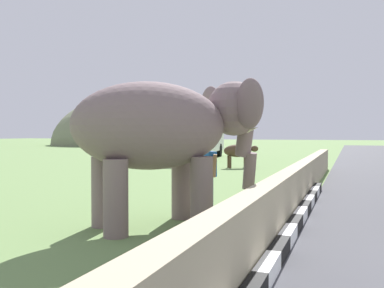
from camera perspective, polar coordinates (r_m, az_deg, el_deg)
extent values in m
cube|color=white|center=(5.40, 10.41, -16.83)|extent=(0.90, 0.20, 0.24)
cube|color=black|center=(6.25, 12.00, -14.29)|extent=(0.90, 0.20, 0.24)
cube|color=white|center=(7.11, 13.19, -12.35)|extent=(0.90, 0.20, 0.24)
cube|color=black|center=(7.98, 14.10, -10.82)|extent=(0.90, 0.20, 0.24)
cube|color=white|center=(8.86, 14.83, -9.60)|extent=(0.90, 0.20, 0.24)
cube|color=black|center=(9.74, 15.42, -8.59)|extent=(0.90, 0.20, 0.24)
cube|color=white|center=(10.62, 15.91, -7.75)|extent=(0.90, 0.20, 0.24)
cube|color=black|center=(11.51, 16.33, -7.04)|extent=(0.90, 0.20, 0.24)
cube|color=white|center=(12.39, 16.68, -6.43)|extent=(0.90, 0.20, 0.24)
cube|color=black|center=(13.28, 16.99, -5.90)|extent=(0.90, 0.20, 0.24)
cube|color=tan|center=(8.05, 12.07, -7.95)|extent=(28.00, 0.36, 1.00)
cylinder|color=slate|center=(8.80, -1.42, -5.90)|extent=(0.44, 0.44, 1.37)
cylinder|color=slate|center=(8.00, 1.34, -6.65)|extent=(0.44, 0.44, 1.37)
cylinder|color=slate|center=(8.23, -12.27, -6.45)|extent=(0.44, 0.44, 1.37)
cylinder|color=slate|center=(7.37, -10.54, -7.38)|extent=(0.44, 0.44, 1.37)
ellipsoid|color=slate|center=(7.98, -5.59, 2.53)|extent=(3.37, 3.27, 1.70)
sphere|color=slate|center=(8.83, 5.84, 4.92)|extent=(1.16, 1.16, 1.16)
ellipsoid|color=#D84C8C|center=(9.00, 7.41, 5.80)|extent=(0.70, 0.72, 0.44)
ellipsoid|color=slate|center=(9.43, 2.55, 5.01)|extent=(0.78, 0.83, 1.00)
ellipsoid|color=slate|center=(8.11, 7.94, 5.57)|extent=(0.78, 0.83, 1.00)
cylinder|color=slate|center=(8.98, 7.40, 1.34)|extent=(0.62, 0.63, 1.00)
cylinder|color=slate|center=(9.08, 7.99, -3.71)|extent=(0.44, 0.44, 0.83)
cone|color=beige|center=(9.18, 6.12, 1.98)|extent=(0.48, 0.51, 0.22)
cone|color=beige|center=(8.71, 8.11, 1.99)|extent=(0.48, 0.51, 0.22)
cylinder|color=navy|center=(9.67, 1.80, -6.87)|extent=(0.15, 0.15, 0.82)
cylinder|color=navy|center=(9.51, 2.52, -7.01)|extent=(0.15, 0.15, 0.82)
cube|color=#1E59B2|center=(9.51, 2.16, -2.76)|extent=(0.42, 0.47, 0.58)
cylinder|color=#9E7251|center=(9.72, 1.23, -2.84)|extent=(0.13, 0.13, 0.52)
cylinder|color=#9E7251|center=(9.31, 3.13, -3.04)|extent=(0.15, 0.17, 0.53)
sphere|color=#9E7251|center=(9.49, 2.16, -0.17)|extent=(0.23, 0.23, 0.23)
cube|color=silver|center=(29.13, 0.64, 1.87)|extent=(10.09, 3.94, 3.00)
cube|color=#3F5160|center=(29.14, 0.64, 2.93)|extent=(9.32, 3.86, 0.76)
cylinder|color=black|center=(32.47, -0.20, -0.82)|extent=(1.03, 0.45, 1.00)
cylinder|color=black|center=(32.04, 3.82, -0.85)|extent=(1.03, 0.45, 1.00)
cylinder|color=black|center=(26.38, -3.23, -1.36)|extent=(1.03, 0.45, 1.00)
cylinder|color=black|center=(25.85, 1.68, -1.42)|extent=(1.03, 0.45, 1.00)
cylinder|color=#473323|center=(21.98, 7.34, -2.40)|extent=(0.12, 0.12, 0.65)
cylinder|color=#473323|center=(21.63, 7.63, -2.46)|extent=(0.12, 0.12, 0.65)
cylinder|color=#473323|center=(21.72, 5.08, -2.44)|extent=(0.12, 0.12, 0.65)
cylinder|color=#473323|center=(21.37, 5.34, -2.50)|extent=(0.12, 0.12, 0.65)
ellipsoid|color=#473323|center=(21.64, 6.36, -0.94)|extent=(1.30, 1.59, 0.66)
ellipsoid|color=#473323|center=(21.92, 8.68, -0.65)|extent=(0.43, 0.48, 0.32)
ellipsoid|color=#71765B|center=(69.17, -7.19, -0.01)|extent=(32.05, 25.64, 16.83)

